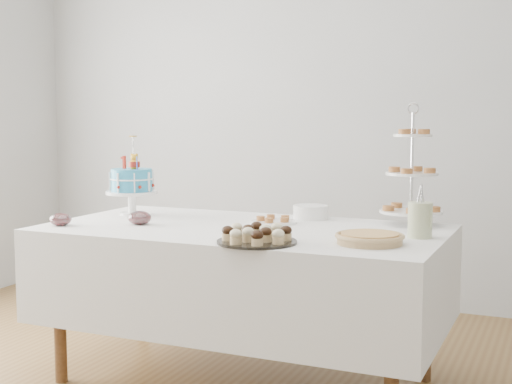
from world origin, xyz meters
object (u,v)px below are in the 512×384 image
at_px(birthday_cake, 132,194).
at_px(pastry_plate, 274,220).
at_px(cupcake_tray, 257,234).
at_px(tiered_stand, 412,174).
at_px(pie, 370,238).
at_px(utensil_pitcher, 420,219).
at_px(table, 243,273).
at_px(plate_stack, 311,212).
at_px(jam_bowl_a, 61,220).
at_px(jam_bowl_b, 140,218).

bearing_deg(birthday_cake, pastry_plate, 7.00).
xyz_separation_m(birthday_cake, pastry_plate, (0.82, 0.04, -0.10)).
relative_size(cupcake_tray, pastry_plate, 1.48).
xyz_separation_m(tiered_stand, pastry_plate, (-0.64, -0.22, -0.24)).
bearing_deg(pie, utensil_pitcher, 56.06).
distance_m(pie, tiered_stand, 0.65).
xyz_separation_m(birthday_cake, pie, (1.41, -0.34, -0.09)).
bearing_deg(table, plate_stack, 63.13).
height_order(birthday_cake, cupcake_tray, birthday_cake).
bearing_deg(birthday_cake, plate_stack, 19.83).
height_order(plate_stack, utensil_pitcher, utensil_pitcher).
distance_m(pastry_plate, jam_bowl_a, 1.05).
height_order(tiered_stand, utensil_pitcher, tiered_stand).
bearing_deg(plate_stack, utensil_pitcher, -29.54).
height_order(jam_bowl_b, utensil_pitcher, utensil_pitcher).
bearing_deg(birthday_cake, tiered_stand, 14.38).
distance_m(pastry_plate, utensil_pitcher, 0.77).
relative_size(table, jam_bowl_a, 18.04).
relative_size(birthday_cake, jam_bowl_a, 4.04).
distance_m(cupcake_tray, tiered_stand, 0.94).
bearing_deg(tiered_stand, birthday_cake, -169.89).
bearing_deg(plate_stack, pie, -51.77).
bearing_deg(jam_bowl_a, table, 20.74).
bearing_deg(table, pie, -16.67).
relative_size(pastry_plate, jam_bowl_a, 2.17).
bearing_deg(birthday_cake, jam_bowl_a, -99.34).
bearing_deg(plate_stack, table, -116.87).
bearing_deg(table, tiered_stand, 28.84).
xyz_separation_m(pie, jam_bowl_a, (-1.52, -0.12, 0.00)).
relative_size(tiered_stand, pastry_plate, 2.60).
relative_size(cupcake_tray, plate_stack, 1.87).
distance_m(pie, plate_stack, 0.77).
xyz_separation_m(table, cupcake_tray, (0.24, -0.38, 0.27)).
bearing_deg(pie, table, 163.33).
bearing_deg(tiered_stand, table, -151.16).
height_order(birthday_cake, jam_bowl_b, birthday_cake).
distance_m(cupcake_tray, utensil_pitcher, 0.73).
relative_size(table, cupcake_tray, 5.64).
distance_m(cupcake_tray, jam_bowl_a, 1.08).
bearing_deg(table, cupcake_tray, -57.81).
bearing_deg(tiered_stand, pastry_plate, -160.97).
bearing_deg(jam_bowl_b, tiered_stand, 23.40).
height_order(pastry_plate, utensil_pitcher, utensil_pitcher).
xyz_separation_m(table, jam_bowl_b, (-0.50, -0.13, 0.26)).
bearing_deg(table, birthday_cake, 169.09).
distance_m(tiered_stand, jam_bowl_a, 1.74).
distance_m(cupcake_tray, jam_bowl_b, 0.78).
relative_size(table, jam_bowl_b, 16.55).
relative_size(tiered_stand, utensil_pitcher, 2.50).
bearing_deg(cupcake_tray, utensil_pitcher, 34.56).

